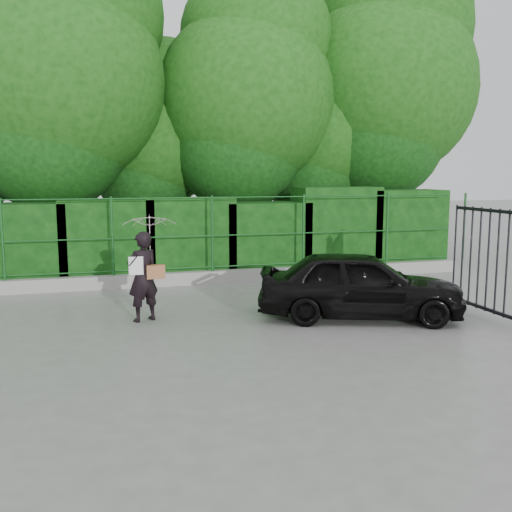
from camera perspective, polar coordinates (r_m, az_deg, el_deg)
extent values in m
plane|color=gray|center=(9.36, -1.33, -7.92)|extent=(80.00, 80.00, 0.00)
cube|color=#9E9E99|center=(13.63, -6.01, -2.19)|extent=(14.00, 0.25, 0.30)
cylinder|color=#144C1A|center=(13.44, -24.03, 1.52)|extent=(0.06, 0.06, 1.80)
cylinder|color=#144C1A|center=(13.30, -14.18, 1.92)|extent=(0.06, 0.06, 1.80)
cylinder|color=#144C1A|center=(13.55, -4.41, 2.25)|extent=(0.06, 0.06, 1.80)
cylinder|color=#144C1A|center=(14.17, 4.76, 2.51)|extent=(0.06, 0.06, 1.80)
cylinder|color=#144C1A|center=(15.12, 12.97, 2.69)|extent=(0.06, 0.06, 1.80)
cylinder|color=#144C1A|center=(16.34, 20.08, 2.80)|extent=(0.06, 0.06, 1.80)
cylinder|color=#144C1A|center=(13.58, -6.03, -1.16)|extent=(13.60, 0.03, 0.03)
cylinder|color=#144C1A|center=(13.48, -6.07, 1.99)|extent=(13.60, 0.03, 0.03)
cylinder|color=#144C1A|center=(13.41, -6.13, 5.81)|extent=(13.60, 0.03, 0.03)
cube|color=black|center=(14.43, -22.62, 1.06)|extent=(2.20, 1.20, 1.93)
cube|color=black|center=(14.31, -14.66, 1.51)|extent=(2.20, 1.20, 1.99)
cube|color=black|center=(14.48, -6.72, 1.83)|extent=(2.20, 1.20, 2.01)
cube|color=black|center=(14.92, 0.89, 1.80)|extent=(2.20, 1.20, 1.87)
cube|color=black|center=(15.59, 7.97, 2.71)|extent=(2.20, 1.20, 2.25)
cube|color=black|center=(16.49, 14.36, 2.67)|extent=(2.20, 1.20, 2.16)
cylinder|color=black|center=(15.94, -18.56, 6.53)|extent=(0.36, 0.36, 4.50)
sphere|color=#14470F|center=(16.11, -19.01, 16.17)|extent=(5.40, 5.40, 5.40)
cylinder|color=black|center=(17.33, -9.94, 4.87)|extent=(0.36, 0.36, 3.25)
sphere|color=#14470F|center=(17.33, -10.11, 11.31)|extent=(3.90, 3.90, 3.90)
cylinder|color=black|center=(16.76, -1.05, 6.59)|extent=(0.36, 0.36, 4.25)
sphere|color=#14470F|center=(16.88, -1.07, 15.27)|extent=(5.10, 5.10, 5.10)
cylinder|color=black|center=(18.22, 6.06, 5.50)|extent=(0.36, 0.36, 3.50)
sphere|color=#14470F|center=(18.24, 6.16, 12.10)|extent=(4.20, 4.20, 4.20)
cylinder|color=black|center=(18.68, 12.31, 7.34)|extent=(0.36, 0.36, 4.75)
sphere|color=#14470F|center=(18.86, 12.58, 16.03)|extent=(5.70, 5.70, 5.70)
cube|color=black|center=(11.29, 22.07, -4.94)|extent=(0.05, 2.00, 0.06)
cube|color=black|center=(11.04, 22.58, 4.20)|extent=(0.05, 2.00, 0.06)
cylinder|color=black|center=(10.79, 23.78, -0.76)|extent=(0.04, 0.04, 1.90)
cylinder|color=black|center=(10.98, 22.96, -0.57)|extent=(0.04, 0.04, 1.90)
cylinder|color=black|center=(11.17, 22.17, -0.38)|extent=(0.04, 0.04, 1.90)
cylinder|color=black|center=(11.37, 21.40, -0.20)|extent=(0.04, 0.04, 1.90)
cylinder|color=black|center=(11.57, 20.66, -0.03)|extent=(0.04, 0.04, 1.90)
cylinder|color=black|center=(11.77, 19.94, 0.14)|extent=(0.04, 0.04, 1.90)
cylinder|color=black|center=(11.97, 19.25, 0.30)|extent=(0.04, 0.04, 1.90)
imported|color=black|center=(10.27, -11.26, -2.04)|extent=(0.69, 0.59, 1.60)
imported|color=silver|center=(10.24, -10.54, 1.68)|extent=(0.95, 0.97, 0.87)
cube|color=#965733|center=(10.19, -10.00, -1.55)|extent=(0.32, 0.15, 0.24)
cube|color=white|center=(10.11, -11.92, -0.96)|extent=(0.25, 0.02, 0.32)
imported|color=black|center=(10.48, 10.35, -2.81)|extent=(3.94, 2.62, 1.25)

